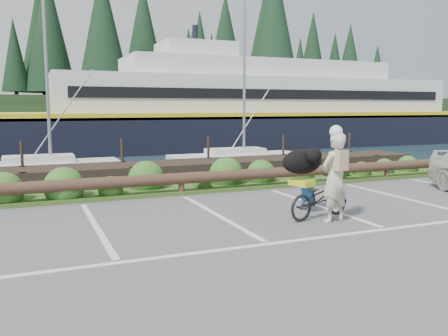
{
  "coord_description": "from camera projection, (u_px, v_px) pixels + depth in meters",
  "views": [
    {
      "loc": [
        -3.79,
        -7.45,
        2.36
      ],
      "look_at": [
        -0.03,
        1.56,
        1.1
      ],
      "focal_mm": 38.0,
      "sensor_mm": 36.0,
      "label": 1
    }
  ],
  "objects": [
    {
      "name": "ground",
      "position": [
        259.0,
        238.0,
        8.57
      ],
      "size": [
        72.0,
        72.0,
        0.0
      ],
      "primitive_type": "plane",
      "color": "#515153"
    },
    {
      "name": "harbor_backdrop",
      "position": [
        52.0,
        121.0,
        80.53
      ],
      "size": [
        170.0,
        160.0,
        30.0
      ],
      "color": "#1B3741",
      "rests_on": "ground"
    },
    {
      "name": "vegetation_strip",
      "position": [
        174.0,
        189.0,
        13.42
      ],
      "size": [
        34.0,
        1.6,
        0.1
      ],
      "primitive_type": "cube",
      "color": "#3D5B21",
      "rests_on": "ground"
    },
    {
      "name": "log_rail",
      "position": [
        182.0,
        195.0,
        12.78
      ],
      "size": [
        32.0,
        0.3,
        0.6
      ],
      "primitive_type": null,
      "color": "#443021",
      "rests_on": "ground"
    },
    {
      "name": "bicycle",
      "position": [
        320.0,
        197.0,
        10.1
      ],
      "size": [
        1.78,
        0.97,
        0.89
      ],
      "primitive_type": "imported",
      "rotation": [
        0.0,
        0.0,
        1.81
      ],
      "color": "black",
      "rests_on": "ground"
    },
    {
      "name": "cyclist",
      "position": [
        335.0,
        178.0,
        9.72
      ],
      "size": [
        0.76,
        0.59,
        1.84
      ],
      "primitive_type": "imported",
      "rotation": [
        0.0,
        0.0,
        3.38
      ],
      "color": "beige",
      "rests_on": "ground"
    },
    {
      "name": "dog",
      "position": [
        302.0,
        162.0,
        10.44
      ],
      "size": [
        0.68,
        1.04,
        0.55
      ],
      "primitive_type": "ellipsoid",
      "rotation": [
        0.0,
        0.0,
        1.81
      ],
      "color": "black",
      "rests_on": "bicycle"
    }
  ]
}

